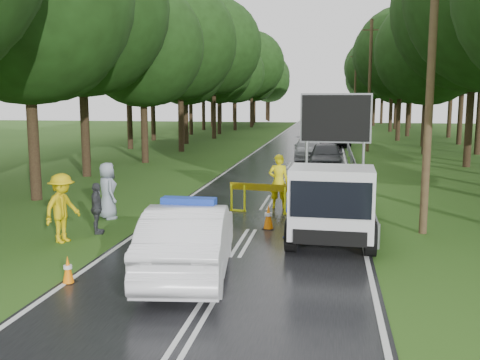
% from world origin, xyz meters
% --- Properties ---
extents(ground, '(160.00, 160.00, 0.00)m').
position_xyz_m(ground, '(0.00, 0.00, 0.00)').
color(ground, '#264C15').
rests_on(ground, ground).
extents(road, '(7.00, 140.00, 0.02)m').
position_xyz_m(road, '(0.00, 30.00, 0.01)').
color(road, black).
rests_on(road, ground).
extents(guardrail, '(0.12, 60.06, 0.70)m').
position_xyz_m(guardrail, '(3.70, 29.67, 0.55)').
color(guardrail, gray).
rests_on(guardrail, ground).
extents(utility_pole_near, '(1.40, 0.24, 10.00)m').
position_xyz_m(utility_pole_near, '(5.20, 2.00, 5.06)').
color(utility_pole_near, '#442F1F').
rests_on(utility_pole_near, ground).
extents(utility_pole_mid, '(1.40, 0.24, 10.00)m').
position_xyz_m(utility_pole_mid, '(5.20, 28.00, 5.06)').
color(utility_pole_mid, '#442F1F').
rests_on(utility_pole_mid, ground).
extents(utility_pole_far, '(1.40, 0.24, 10.00)m').
position_xyz_m(utility_pole_far, '(5.20, 54.00, 5.06)').
color(utility_pole_far, '#442F1F').
rests_on(utility_pole_far, ground).
extents(police_sedan, '(2.41, 5.24, 1.83)m').
position_xyz_m(police_sedan, '(-0.80, -2.96, 0.84)').
color(police_sedan, white).
rests_on(police_sedan, ground).
extents(work_truck, '(2.49, 5.31, 4.18)m').
position_xyz_m(work_truck, '(2.46, 0.80, 1.13)').
color(work_truck, gray).
rests_on(work_truck, ground).
extents(barrier, '(2.57, 0.45, 1.07)m').
position_xyz_m(barrier, '(0.09, 4.00, 0.81)').
color(barrier, '#F1FF0D').
rests_on(barrier, ground).
extents(officer, '(0.76, 0.51, 2.04)m').
position_xyz_m(officer, '(0.50, 4.95, 1.02)').
color(officer, yellow).
rests_on(officer, ground).
extents(civilian, '(0.76, 0.60, 1.56)m').
position_xyz_m(civilian, '(1.43, 0.65, 0.78)').
color(civilian, '#1A32AE').
rests_on(civilian, ground).
extents(bystander_left, '(1.05, 1.43, 1.98)m').
position_xyz_m(bystander_left, '(-5.11, -0.77, 0.99)').
color(bystander_left, gold).
rests_on(bystander_left, ground).
extents(bystander_mid, '(0.65, 0.99, 1.57)m').
position_xyz_m(bystander_mid, '(-4.56, 0.31, 0.78)').
color(bystander_mid, '#3A3C41').
rests_on(bystander_mid, ground).
extents(bystander_right, '(1.08, 1.12, 1.93)m').
position_xyz_m(bystander_right, '(-5.08, 2.31, 0.97)').
color(bystander_right, '#8E98AB').
rests_on(bystander_right, ground).
extents(queue_car_first, '(2.00, 4.79, 1.62)m').
position_xyz_m(queue_car_first, '(2.12, 16.15, 0.81)').
color(queue_car_first, '#3A3C41').
rests_on(queue_car_first, ground).
extents(queue_car_second, '(2.29, 4.98, 1.41)m').
position_xyz_m(queue_car_second, '(0.89, 22.15, 0.71)').
color(queue_car_second, '#A6A9AE').
rests_on(queue_car_second, ground).
extents(queue_car_third, '(3.33, 6.10, 1.62)m').
position_xyz_m(queue_car_third, '(2.52, 32.69, 0.81)').
color(queue_car_third, black).
rests_on(queue_car_third, ground).
extents(queue_car_fourth, '(1.87, 4.21, 1.34)m').
position_xyz_m(queue_car_fourth, '(1.81, 38.69, 0.67)').
color(queue_car_fourth, '#3D3F45').
rests_on(queue_car_fourth, ground).
extents(cone_near_left, '(0.30, 0.30, 0.64)m').
position_xyz_m(cone_near_left, '(-3.30, -4.00, 0.31)').
color(cone_near_left, black).
rests_on(cone_near_left, ground).
extents(cone_center, '(0.38, 0.38, 0.81)m').
position_xyz_m(cone_center, '(0.50, 1.70, 0.39)').
color(cone_center, black).
rests_on(cone_center, ground).
extents(cone_far, '(0.32, 0.32, 0.67)m').
position_xyz_m(cone_far, '(1.40, 2.50, 0.32)').
color(cone_far, black).
rests_on(cone_far, ground).
extents(cone_left_mid, '(0.39, 0.39, 0.82)m').
position_xyz_m(cone_left_mid, '(-2.34, 1.70, 0.40)').
color(cone_left_mid, black).
rests_on(cone_left_mid, ground).
extents(cone_right, '(0.34, 0.34, 0.72)m').
position_xyz_m(cone_right, '(3.30, 2.56, 0.35)').
color(cone_right, black).
rests_on(cone_right, ground).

